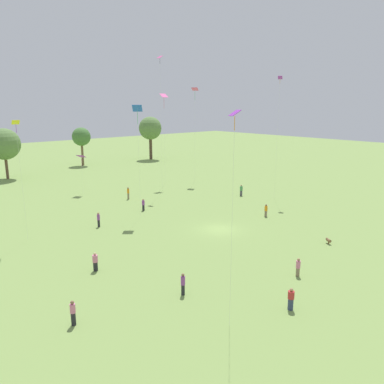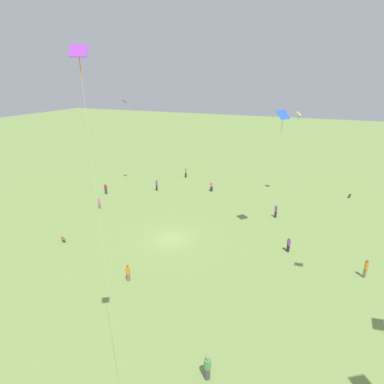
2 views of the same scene
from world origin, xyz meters
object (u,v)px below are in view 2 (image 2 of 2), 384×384
at_px(kite_7, 85,101).
at_px(kite_6, 298,119).
at_px(person_4, 106,189).
at_px(person_9, 186,173).
at_px(person_7, 212,186).
at_px(person_1, 128,273).
at_px(person_0, 276,211).
at_px(person_6, 366,268).
at_px(dog_1, 350,195).
at_px(kite_3, 283,119).
at_px(kite_8, 125,109).
at_px(person_3, 207,367).
at_px(person_2, 99,203).
at_px(person_8, 157,185).
at_px(person_5, 289,245).
at_px(dog_0, 63,239).

bearing_deg(kite_7, kite_6, 94.61).
bearing_deg(person_4, person_9, 22.19).
bearing_deg(person_7, person_1, -92.32).
height_order(person_0, person_6, person_6).
bearing_deg(dog_1, kite_3, -98.84).
relative_size(person_1, dog_1, 2.16).
bearing_deg(kite_8, dog_1, -99.30).
distance_m(person_4, person_7, 16.64).
distance_m(kite_7, dog_1, 44.01).
relative_size(person_0, person_3, 1.00).
height_order(person_2, person_3, person_3).
height_order(person_0, person_8, person_0).
bearing_deg(person_9, person_6, -157.03).
bearing_deg(person_5, person_2, -146.41).
bearing_deg(person_3, person_6, 128.59).
bearing_deg(person_6, person_7, 55.55).
bearing_deg(person_1, kite_6, -90.43).
relative_size(person_7, kite_7, 0.09).
bearing_deg(dog_1, person_6, -71.38).
distance_m(person_6, kite_3, 15.74).
xyz_separation_m(person_6, dog_1, (-21.03, 0.42, -0.54)).
xyz_separation_m(kite_8, dog_1, (-7.75, 33.79, -12.19)).
height_order(person_2, kite_6, kite_6).
xyz_separation_m(kite_7, kite_8, (-30.52, -18.87, -3.59)).
height_order(person_6, kite_7, kite_7).
height_order(person_1, person_9, person_9).
bearing_deg(kite_6, kite_8, 153.91).
height_order(person_3, dog_0, person_3).
relative_size(person_8, dog_1, 2.32).
height_order(person_3, kite_6, kite_6).
height_order(person_2, kite_7, kite_7).
xyz_separation_m(person_9, kite_8, (7.63, -6.84, 11.71)).
bearing_deg(person_4, dog_1, -14.18).
bearing_deg(person_9, kite_8, 109.35).
distance_m(kite_7, kite_8, 36.07).
relative_size(person_2, dog_1, 2.14).
bearing_deg(dog_1, kite_8, -147.32).
bearing_deg(person_4, kite_6, -14.75).
bearing_deg(person_7, kite_8, -171.87).
distance_m(person_1, kite_6, 30.54).
height_order(person_2, person_8, person_8).
xyz_separation_m(person_1, person_4, (-17.01, -15.21, -0.01)).
xyz_separation_m(person_5, kite_3, (-1.88, -2.12, 12.48)).
height_order(person_1, person_2, person_1).
bearing_deg(person_3, person_8, -163.41).
bearing_deg(person_3, kite_8, -156.95).
height_order(person_7, kite_6, kite_6).
distance_m(person_2, person_3, 28.73).
relative_size(person_6, kite_7, 0.10).
bearing_deg(person_5, dog_0, -125.17).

